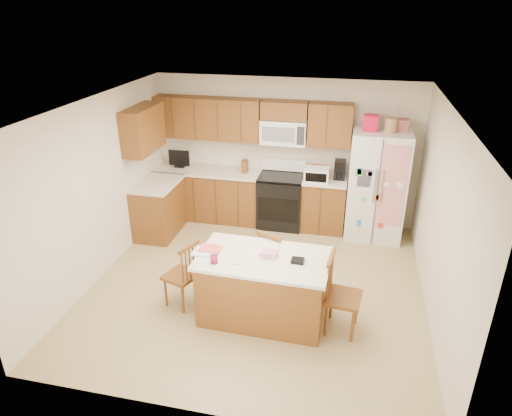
% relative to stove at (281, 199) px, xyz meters
% --- Properties ---
extents(ground, '(4.50, 4.50, 0.00)m').
position_rel_stove_xyz_m(ground, '(0.00, -1.94, -0.47)').
color(ground, '#A48751').
rests_on(ground, ground).
extents(room_shell, '(4.60, 4.60, 2.52)m').
position_rel_stove_xyz_m(room_shell, '(0.00, -1.94, 0.97)').
color(room_shell, beige).
rests_on(room_shell, ground).
extents(cabinetry, '(3.36, 1.56, 2.15)m').
position_rel_stove_xyz_m(cabinetry, '(-0.98, -0.15, 0.44)').
color(cabinetry, brown).
rests_on(cabinetry, ground).
extents(stove, '(0.76, 0.65, 1.13)m').
position_rel_stove_xyz_m(stove, '(0.00, 0.00, 0.00)').
color(stove, black).
rests_on(stove, ground).
extents(refrigerator, '(0.90, 0.79, 2.04)m').
position_rel_stove_xyz_m(refrigerator, '(1.57, -0.06, 0.45)').
color(refrigerator, white).
rests_on(refrigerator, ground).
extents(island, '(1.66, 0.96, 0.95)m').
position_rel_stove_xyz_m(island, '(0.22, -2.60, -0.04)').
color(island, brown).
rests_on(island, ground).
extents(windsor_chair_left, '(0.49, 0.50, 0.92)m').
position_rel_stove_xyz_m(windsor_chair_left, '(-0.84, -2.57, -0.04)').
color(windsor_chair_left, brown).
rests_on(windsor_chair_left, ground).
extents(windsor_chair_back, '(0.51, 0.50, 0.92)m').
position_rel_stove_xyz_m(windsor_chair_back, '(0.24, -2.00, -0.04)').
color(windsor_chair_back, brown).
rests_on(windsor_chair_back, ground).
extents(windsor_chair_right, '(0.46, 0.47, 1.00)m').
position_rel_stove_xyz_m(windsor_chair_right, '(1.16, -2.65, 0.00)').
color(windsor_chair_right, brown).
rests_on(windsor_chair_right, ground).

